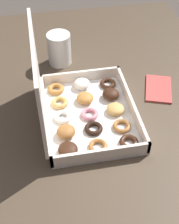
# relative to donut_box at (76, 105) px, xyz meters

# --- Properties ---
(dining_table) EXTENTS (1.24, 0.79, 0.71)m
(dining_table) POSITION_rel_donut_box_xyz_m (0.01, -0.10, -0.14)
(dining_table) COLOR #4C3D2D
(dining_table) RESTS_ON ground_plane
(donut_box) EXTENTS (0.31, 0.25, 0.25)m
(donut_box) POSITION_rel_donut_box_xyz_m (0.00, 0.00, 0.00)
(donut_box) COLOR white
(donut_box) RESTS_ON dining_table
(coffee_mug) EXTENTS (0.08, 0.08, 0.10)m
(coffee_mug) POSITION_rel_donut_box_xyz_m (0.27, 0.01, 0.00)
(coffee_mug) COLOR white
(coffee_mug) RESTS_ON dining_table
(paper_napkin) EXTENTS (0.14, 0.11, 0.01)m
(paper_napkin) POSITION_rel_donut_box_xyz_m (0.07, -0.26, -0.05)
(paper_napkin) COLOR #CC4C47
(paper_napkin) RESTS_ON dining_table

